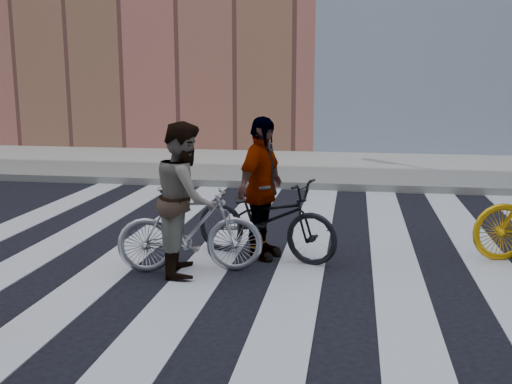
% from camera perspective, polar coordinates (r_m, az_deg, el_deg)
% --- Properties ---
extents(ground, '(100.00, 100.00, 0.00)m').
position_cam_1_polar(ground, '(7.03, -0.31, -7.33)').
color(ground, black).
rests_on(ground, ground).
extents(sidewalk_far, '(100.00, 5.00, 0.15)m').
position_cam_1_polar(sidewalk_far, '(14.28, 4.75, 2.34)').
color(sidewalk_far, gray).
rests_on(sidewalk_far, ground).
extents(zebra_crosswalk, '(8.25, 10.00, 0.01)m').
position_cam_1_polar(zebra_crosswalk, '(7.03, -0.31, -7.29)').
color(zebra_crosswalk, silver).
rests_on(zebra_crosswalk, ground).
extents(bike_silver_mid, '(1.71, 0.81, 0.99)m').
position_cam_1_polar(bike_silver_mid, '(6.83, -6.29, -3.60)').
color(bike_silver_mid, '#AAADB5').
rests_on(bike_silver_mid, ground).
extents(bike_dark_rear, '(2.00, 1.20, 0.99)m').
position_cam_1_polar(bike_dark_rear, '(7.32, 0.87, -2.55)').
color(bike_dark_rear, black).
rests_on(bike_dark_rear, ground).
extents(rider_mid, '(0.81, 0.96, 1.72)m').
position_cam_1_polar(rider_mid, '(6.76, -6.76, -0.59)').
color(rider_mid, slate).
rests_on(rider_mid, ground).
extents(rider_rear, '(0.72, 1.10, 1.74)m').
position_cam_1_polar(rider_rear, '(7.25, 0.49, 0.35)').
color(rider_rear, slate).
rests_on(rider_rear, ground).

